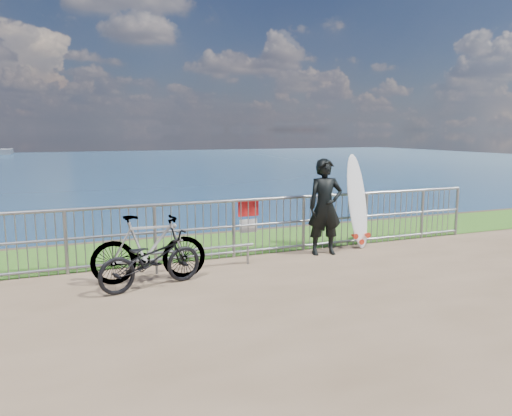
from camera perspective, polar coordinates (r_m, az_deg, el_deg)
name	(u,v)px	position (r m, az deg, el deg)	size (l,w,h in m)	color
grass_strip	(238,243)	(10.82, -2.02, -3.98)	(120.00, 120.00, 0.00)	#2E621B
railing	(259,226)	(9.71, 0.30, -2.04)	(10.06, 0.10, 1.13)	gray
surfer	(325,207)	(9.80, 7.91, 0.12)	(0.69, 0.45, 1.88)	black
surfboard	(357,205)	(10.52, 11.51, 0.39)	(0.60, 0.55, 1.95)	white
bicycle_near	(151,260)	(7.90, -11.92, -5.78)	(0.59, 1.69, 0.89)	black
bicycle_far	(149,248)	(8.19, -12.12, -4.52)	(0.52, 1.82, 1.10)	black
bike_rack	(204,251)	(8.83, -6.00, -4.92)	(1.86, 0.05, 0.39)	gray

